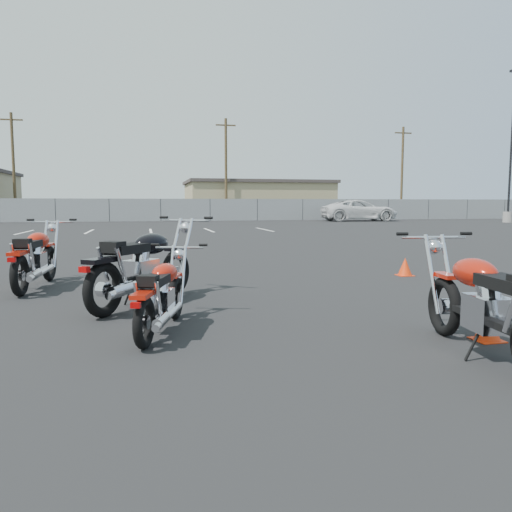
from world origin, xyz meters
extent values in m
plane|color=black|center=(0.00, 0.00, 0.00)|extent=(120.00, 120.00, 0.00)
torus|color=black|center=(-2.97, 3.31, 0.32)|extent=(0.17, 0.64, 0.64)
cylinder|color=silver|center=(-2.97, 3.31, 0.32)|extent=(0.12, 0.18, 0.17)
torus|color=black|center=(-3.11, 1.78, 0.32)|extent=(0.17, 0.64, 0.64)
cylinder|color=silver|center=(-3.11, 1.78, 0.32)|extent=(0.12, 0.18, 0.17)
cube|color=black|center=(-3.04, 2.54, 0.36)|extent=(0.21, 1.12, 0.06)
cube|color=silver|center=(-3.05, 2.49, 0.42)|extent=(0.33, 0.43, 0.32)
cylinder|color=silver|center=(-3.05, 2.49, 0.61)|extent=(0.24, 0.28, 0.28)
ellipsoid|color=#A4180A|center=(-3.02, 2.73, 0.76)|extent=(0.38, 0.64, 0.27)
cube|color=black|center=(-3.07, 2.22, 0.74)|extent=(0.33, 0.61, 0.11)
cube|color=black|center=(-3.09, 1.96, 0.78)|extent=(0.25, 0.21, 0.13)
cube|color=#A4180A|center=(-3.11, 1.75, 0.65)|extent=(0.23, 0.46, 0.05)
cube|color=#A4180A|center=(-2.97, 3.31, 0.65)|extent=(0.17, 0.37, 0.04)
cylinder|color=silver|center=(-2.97, 1.92, 0.58)|extent=(0.07, 0.20, 0.42)
cylinder|color=silver|center=(-3.22, 1.95, 0.58)|extent=(0.07, 0.20, 0.42)
cylinder|color=silver|center=(-2.90, 2.21, 0.30)|extent=(0.20, 1.17, 0.14)
cylinder|color=silver|center=(-2.93, 1.87, 0.32)|extent=(0.16, 0.39, 0.14)
cylinder|color=silver|center=(-2.86, 3.42, 0.66)|extent=(0.08, 0.43, 0.84)
cylinder|color=silver|center=(-3.05, 3.44, 0.66)|extent=(0.08, 0.43, 0.84)
sphere|color=silver|center=(-2.94, 3.60, 0.93)|extent=(0.18, 0.18, 0.17)
cylinder|color=silver|center=(-2.94, 3.62, 1.04)|extent=(0.74, 0.10, 0.03)
cylinder|color=black|center=(-2.57, 3.57, 1.08)|extent=(0.13, 0.05, 0.04)
cylinder|color=black|center=(-3.31, 3.64, 1.08)|extent=(0.13, 0.05, 0.04)
cylinder|color=black|center=(-3.20, 2.45, 0.16)|extent=(0.17, 0.04, 0.32)
cube|color=#990505|center=(-3.14, 1.48, 0.58)|extent=(0.11, 0.07, 0.06)
torus|color=black|center=(-0.85, 1.44, 0.34)|extent=(0.49, 0.63, 0.68)
cylinder|color=silver|center=(-0.85, 1.44, 0.34)|extent=(0.20, 0.21, 0.18)
torus|color=black|center=(-1.80, 0.09, 0.34)|extent=(0.49, 0.63, 0.68)
cylinder|color=silver|center=(-1.80, 0.09, 0.34)|extent=(0.20, 0.21, 0.18)
cube|color=black|center=(-1.32, 0.77, 0.39)|extent=(0.78, 1.04, 0.07)
cube|color=silver|center=(-1.36, 0.72, 0.45)|extent=(0.51, 0.54, 0.34)
cylinder|color=silver|center=(-1.36, 0.72, 0.66)|extent=(0.35, 0.36, 0.30)
ellipsoid|color=black|center=(-1.21, 0.93, 0.82)|extent=(0.66, 0.74, 0.29)
cube|color=black|center=(-1.52, 0.49, 0.79)|extent=(0.60, 0.68, 0.11)
cube|color=black|center=(-1.68, 0.26, 0.84)|extent=(0.32, 0.31, 0.14)
cube|color=black|center=(-1.81, 0.07, 0.70)|extent=(0.44, 0.51, 0.06)
cube|color=black|center=(-0.85, 1.44, 0.70)|extent=(0.34, 0.40, 0.05)
cylinder|color=silver|center=(-1.59, 0.15, 0.62)|extent=(0.17, 0.20, 0.45)
cylinder|color=silver|center=(-1.81, 0.31, 0.62)|extent=(0.17, 0.20, 0.45)
cylinder|color=silver|center=(-1.37, 0.38, 0.32)|extent=(0.80, 1.08, 0.15)
cylinder|color=silver|center=(-1.58, 0.09, 0.34)|extent=(0.34, 0.41, 0.15)
cylinder|color=silver|center=(-0.69, 1.49, 0.70)|extent=(0.30, 0.40, 0.89)
cylinder|color=silver|center=(-0.86, 1.61, 0.70)|extent=(0.30, 0.40, 0.89)
sphere|color=silver|center=(-0.67, 1.70, 1.00)|extent=(0.25, 0.25, 0.18)
cylinder|color=silver|center=(-0.66, 1.72, 1.11)|extent=(0.67, 0.48, 0.03)
cylinder|color=black|center=(-0.35, 1.47, 1.16)|extent=(0.13, 0.11, 0.04)
cylinder|color=black|center=(-1.00, 1.93, 1.16)|extent=(0.13, 0.11, 0.04)
cylinder|color=black|center=(-1.52, 0.77, 0.17)|extent=(0.16, 0.12, 0.34)
cube|color=#990505|center=(-1.98, -0.17, 0.62)|extent=(0.13, 0.12, 0.07)
torus|color=black|center=(-0.96, -0.18, 0.26)|extent=(0.24, 0.52, 0.51)
cylinder|color=silver|center=(-0.96, -0.18, 0.26)|extent=(0.12, 0.16, 0.14)
torus|color=black|center=(-1.32, -1.36, 0.26)|extent=(0.24, 0.52, 0.51)
cylinder|color=silver|center=(-1.32, -1.36, 0.26)|extent=(0.12, 0.16, 0.14)
cube|color=black|center=(-1.14, -0.77, 0.29)|extent=(0.34, 0.88, 0.05)
cube|color=silver|center=(-1.15, -0.81, 0.34)|extent=(0.32, 0.38, 0.26)
cylinder|color=silver|center=(-1.15, -0.81, 0.49)|extent=(0.23, 0.25, 0.23)
ellipsoid|color=#A4180A|center=(-1.09, -0.63, 0.61)|extent=(0.39, 0.55, 0.22)
cube|color=black|center=(-1.21, -1.02, 0.60)|extent=(0.35, 0.51, 0.09)
cube|color=black|center=(-1.28, -1.22, 0.63)|extent=(0.22, 0.20, 0.10)
cube|color=#A4180A|center=(-1.32, -1.38, 0.52)|extent=(0.25, 0.39, 0.04)
cube|color=#A4180A|center=(-0.96, -0.18, 0.52)|extent=(0.19, 0.31, 0.03)
cylinder|color=silver|center=(-1.18, -1.27, 0.47)|extent=(0.09, 0.16, 0.34)
cylinder|color=silver|center=(-1.38, -1.21, 0.47)|extent=(0.09, 0.16, 0.34)
cylinder|color=silver|center=(-1.08, -1.06, 0.24)|extent=(0.35, 0.92, 0.11)
cylinder|color=silver|center=(-1.16, -1.32, 0.26)|extent=(0.19, 0.32, 0.11)
cylinder|color=silver|center=(-0.85, -0.11, 0.53)|extent=(0.14, 0.34, 0.67)
cylinder|color=silver|center=(-1.00, -0.06, 0.53)|extent=(0.14, 0.34, 0.67)
sphere|color=silver|center=(-0.89, 0.05, 0.75)|extent=(0.17, 0.17, 0.14)
cylinder|color=silver|center=(-0.88, 0.06, 0.84)|extent=(0.58, 0.20, 0.03)
cylinder|color=black|center=(-0.60, -0.04, 0.87)|extent=(0.11, 0.06, 0.03)
cylinder|color=black|center=(-1.17, 0.13, 0.87)|extent=(0.11, 0.06, 0.03)
cylinder|color=black|center=(-1.28, -0.82, 0.13)|extent=(0.13, 0.06, 0.26)
cube|color=#990505|center=(-1.39, -1.59, 0.47)|extent=(0.10, 0.07, 0.05)
torus|color=black|center=(1.73, -1.55, 0.31)|extent=(0.19, 0.62, 0.62)
cylinder|color=silver|center=(1.73, -1.55, 0.31)|extent=(0.12, 0.18, 0.16)
cube|color=black|center=(1.63, -2.28, 0.35)|extent=(0.23, 1.08, 0.06)
cube|color=silver|center=(1.63, -2.33, 0.41)|extent=(0.33, 0.42, 0.31)
cylinder|color=silver|center=(1.63, -2.33, 0.60)|extent=(0.24, 0.28, 0.27)
ellipsoid|color=#A4180A|center=(1.66, -2.10, 0.74)|extent=(0.38, 0.63, 0.26)
cube|color=black|center=(1.60, -2.59, 0.72)|extent=(0.33, 0.59, 0.10)
cube|color=#A4180A|center=(1.73, -1.55, 0.63)|extent=(0.18, 0.36, 0.04)
cylinder|color=silver|center=(1.44, -2.85, 0.56)|extent=(0.07, 0.19, 0.40)
cylinder|color=silver|center=(1.83, -1.43, 0.64)|extent=(0.10, 0.41, 0.81)
cylinder|color=silver|center=(1.65, -1.41, 0.64)|extent=(0.10, 0.41, 0.81)
sphere|color=silver|center=(1.76, -1.26, 0.90)|extent=(0.18, 0.18, 0.16)
cylinder|color=silver|center=(1.76, -1.24, 1.01)|extent=(0.72, 0.12, 0.03)
cylinder|color=black|center=(2.12, -1.30, 1.05)|extent=(0.13, 0.05, 0.04)
cylinder|color=black|center=(1.40, -1.22, 1.05)|extent=(0.13, 0.05, 0.04)
cylinder|color=black|center=(1.48, -2.37, 0.15)|extent=(0.16, 0.04, 0.31)
cone|color=red|center=(3.56, 2.53, 0.18)|extent=(0.27, 0.27, 0.33)
cube|color=red|center=(3.56, 2.53, 0.01)|extent=(0.29, 0.29, 0.01)
cone|color=red|center=(2.04, -1.82, 0.17)|extent=(0.25, 0.25, 0.31)
cube|color=red|center=(2.04, -1.82, 0.01)|extent=(0.27, 0.27, 0.01)
cylinder|color=gray|center=(25.23, 26.26, 0.40)|extent=(0.70, 0.70, 0.80)
cylinder|color=black|center=(25.23, 26.26, 5.85)|extent=(0.16, 0.16, 10.09)
cube|color=slate|center=(0.00, 35.00, 0.90)|extent=(80.00, 0.04, 1.80)
cylinder|color=black|center=(-8.00, 35.00, 0.90)|extent=(0.06, 0.06, 1.80)
cylinder|color=black|center=(-4.00, 35.00, 0.90)|extent=(0.06, 0.06, 1.80)
cylinder|color=black|center=(0.00, 35.00, 0.90)|extent=(0.06, 0.06, 1.80)
cylinder|color=black|center=(4.00, 35.00, 0.90)|extent=(0.06, 0.06, 1.80)
cylinder|color=black|center=(8.00, 35.00, 0.90)|extent=(0.06, 0.06, 1.80)
cylinder|color=black|center=(12.00, 35.00, 0.90)|extent=(0.06, 0.06, 1.80)
cylinder|color=black|center=(16.00, 35.00, 0.90)|extent=(0.06, 0.06, 1.80)
cylinder|color=black|center=(20.00, 35.00, 0.90)|extent=(0.06, 0.06, 1.80)
cylinder|color=black|center=(24.00, 35.00, 0.90)|extent=(0.06, 0.06, 1.80)
cylinder|color=black|center=(28.00, 35.00, 0.90)|extent=(0.06, 0.06, 1.80)
cylinder|color=black|center=(32.00, 35.00, 0.90)|extent=(0.06, 0.06, 1.80)
cube|color=#9C8E64|center=(10.00, 44.00, 1.70)|extent=(14.00, 9.00, 3.40)
cube|color=#413936|center=(10.00, 44.00, 3.55)|extent=(14.40, 9.40, 0.30)
cylinder|color=#41321E|center=(-12.00, 40.00, 4.50)|extent=(0.24, 0.24, 9.00)
cube|color=#41321E|center=(-12.00, 40.00, 8.40)|extent=(1.80, 0.12, 0.12)
cylinder|color=#41321E|center=(6.00, 39.00, 4.50)|extent=(0.24, 0.24, 9.00)
cube|color=#41321E|center=(6.00, 39.00, 8.40)|extent=(1.80, 0.12, 0.12)
cylinder|color=#41321E|center=(24.00, 40.00, 4.50)|extent=(0.24, 0.24, 9.00)
cube|color=#41321E|center=(24.00, 40.00, 8.40)|extent=(1.80, 0.12, 0.12)
cube|color=silver|center=(-7.00, 20.00, 0.00)|extent=(0.12, 4.00, 0.01)
cube|color=silver|center=(-4.00, 20.00, 0.00)|extent=(0.12, 4.00, 0.01)
cube|color=silver|center=(-1.00, 20.00, 0.00)|extent=(0.12, 4.00, 0.01)
cube|color=silver|center=(2.00, 20.00, 0.00)|extent=(0.12, 4.00, 0.01)
cube|color=silver|center=(5.00, 20.00, 0.00)|extent=(0.12, 4.00, 0.01)
imported|color=silver|center=(15.76, 31.69, 1.34)|extent=(3.28, 7.22, 2.68)
camera|label=1|loc=(-1.29, -6.09, 1.36)|focal=35.00mm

